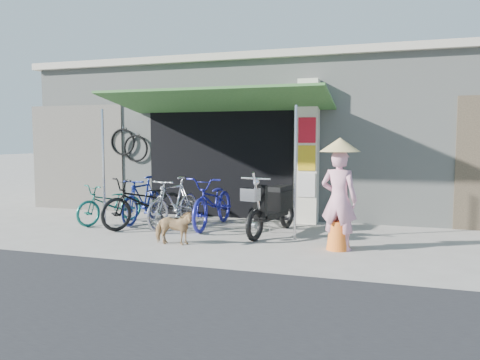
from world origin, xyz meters
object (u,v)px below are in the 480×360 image
(bike_teal, at_px, (111,204))
(bike_silver, at_px, (174,202))
(bike_navy, at_px, (214,202))
(street_dog, at_px, (174,228))
(nun, at_px, (339,195))
(bike_blue, at_px, (142,200))
(bike_black, at_px, (145,202))
(moped, at_px, (273,207))

(bike_teal, height_order, bike_silver, bike_silver)
(bike_navy, xyz_separation_m, street_dog, (-0.08, -1.68, -0.22))
(bike_teal, bearing_deg, nun, 10.87)
(nun, bearing_deg, bike_teal, 2.07)
(bike_blue, distance_m, nun, 4.39)
(bike_silver, distance_m, bike_navy, 0.79)
(bike_silver, bearing_deg, bike_navy, 31.32)
(bike_teal, relative_size, bike_navy, 0.81)
(street_dog, bearing_deg, bike_black, 37.17)
(bike_blue, bearing_deg, street_dog, -47.01)
(bike_teal, distance_m, street_dog, 2.57)
(bike_teal, xyz_separation_m, bike_silver, (1.47, -0.03, 0.09))
(bike_silver, relative_size, street_dog, 2.45)
(bike_black, xyz_separation_m, street_dog, (1.24, -1.28, -0.21))
(bike_teal, height_order, nun, nun)
(bike_blue, xyz_separation_m, bike_silver, (0.88, -0.30, 0.02))
(bike_navy, relative_size, street_dog, 2.83)
(street_dog, bearing_deg, bike_blue, 35.13)
(nun, bearing_deg, bike_blue, -2.94)
(bike_blue, xyz_separation_m, moped, (2.91, -0.31, 0.02))
(bike_blue, relative_size, bike_navy, 0.83)
(bike_teal, bearing_deg, street_dog, -11.82)
(street_dog, xyz_separation_m, moped, (1.37, 1.39, 0.21))
(bike_black, bearing_deg, moped, 30.46)
(street_dog, distance_m, moped, 1.97)
(bike_black, xyz_separation_m, moped, (2.62, 0.11, -0.00))
(street_dog, bearing_deg, bike_teal, 49.27)
(bike_blue, bearing_deg, bike_silver, -17.98)
(bike_blue, height_order, nun, nun)
(bike_blue, bearing_deg, bike_teal, -154.66)
(bike_teal, relative_size, bike_silver, 0.94)
(moped, xyz_separation_m, nun, (1.29, -0.90, 0.38))
(moped, bearing_deg, bike_navy, 179.11)
(bike_silver, bearing_deg, moped, 10.08)
(street_dog, relative_size, nun, 0.39)
(bike_navy, bearing_deg, bike_blue, 179.96)
(bike_blue, height_order, bike_silver, bike_silver)
(street_dog, height_order, nun, nun)
(bike_teal, xyz_separation_m, bike_navy, (2.21, 0.26, 0.10))
(bike_silver, xyz_separation_m, street_dog, (0.66, -1.40, -0.22))
(bike_silver, xyz_separation_m, moped, (2.03, -0.01, -0.01))
(bike_teal, distance_m, bike_black, 0.91)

